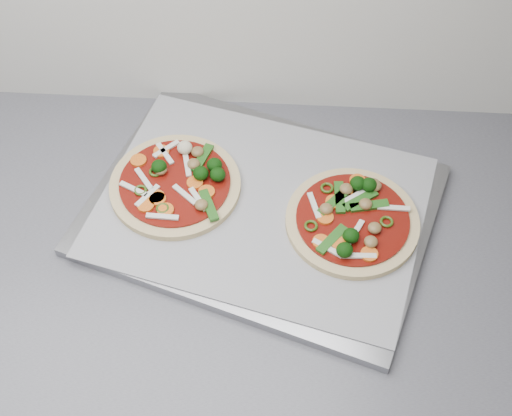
{
  "coord_description": "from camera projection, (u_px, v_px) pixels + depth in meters",
  "views": [
    {
      "loc": [
        0.64,
        0.72,
        1.77
      ],
      "look_at": [
        0.6,
        1.35,
        0.93
      ],
      "focal_mm": 50.0,
      "sensor_mm": 36.0,
      "label": 1
    }
  ],
  "objects": [
    {
      "name": "baking_tray",
      "position": [
        261.0,
        209.0,
        1.08
      ],
      "size": [
        0.59,
        0.5,
        0.02
      ],
      "primitive_type": "cube",
      "rotation": [
        0.0,
        0.0,
        -0.32
      ],
      "color": "gray",
      "rests_on": "countertop"
    },
    {
      "name": "pizza_right",
      "position": [
        353.0,
        219.0,
        1.04
      ],
      "size": [
        0.2,
        0.2,
        0.03
      ],
      "rotation": [
        0.0,
        0.0,
        0.01
      ],
      "color": "tan",
      "rests_on": "parchment"
    },
    {
      "name": "pizza_left",
      "position": [
        177.0,
        183.0,
        1.08
      ],
      "size": [
        0.28,
        0.28,
        0.03
      ],
      "rotation": [
        0.0,
        0.0,
        -0.72
      ],
      "color": "tan",
      "rests_on": "parchment"
    },
    {
      "name": "parchment",
      "position": [
        261.0,
        206.0,
        1.07
      ],
      "size": [
        0.55,
        0.45,
        0.0
      ],
      "primitive_type": "cube",
      "rotation": [
        0.0,
        0.0,
        -0.25
      ],
      "color": "#999A9E",
      "rests_on": "baking_tray"
    }
  ]
}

